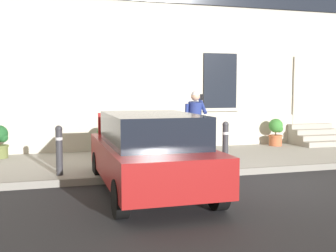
{
  "coord_description": "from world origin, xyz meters",
  "views": [
    {
      "loc": [
        -4.19,
        -7.53,
        1.95
      ],
      "look_at": [
        -1.49,
        1.6,
        1.1
      ],
      "focal_mm": 44.59,
      "sensor_mm": 36.0,
      "label": 1
    }
  ],
  "objects_px": {
    "planter_charcoal": "(106,138)",
    "hatchback_car_red": "(150,151)",
    "planter_olive": "(0,141)",
    "planter_cream": "(198,135)",
    "bollard_far_left": "(59,148)",
    "planter_terracotta": "(276,131)",
    "person_on_phone": "(194,121)",
    "bollard_near_person": "(225,142)"
  },
  "relations": [
    {
      "from": "planter_cream",
      "to": "bollard_near_person",
      "type": "bearing_deg",
      "value": -95.96
    },
    {
      "from": "planter_olive",
      "to": "planter_terracotta",
      "type": "height_order",
      "value": "same"
    },
    {
      "from": "bollard_far_left",
      "to": "planter_charcoal",
      "type": "xyz_separation_m",
      "value": [
        1.31,
        2.46,
        -0.11
      ]
    },
    {
      "from": "planter_charcoal",
      "to": "bollard_far_left",
      "type": "bearing_deg",
      "value": -118.05
    },
    {
      "from": "bollard_near_person",
      "to": "planter_olive",
      "type": "relative_size",
      "value": 1.22
    },
    {
      "from": "planter_terracotta",
      "to": "hatchback_car_red",
      "type": "bearing_deg",
      "value": -141.12
    },
    {
      "from": "planter_olive",
      "to": "planter_charcoal",
      "type": "relative_size",
      "value": 1.0
    },
    {
      "from": "hatchback_car_red",
      "to": "bollard_far_left",
      "type": "distance_m",
      "value": 2.13
    },
    {
      "from": "hatchback_car_red",
      "to": "bollard_near_person",
      "type": "distance_m",
      "value": 2.6
    },
    {
      "from": "planter_charcoal",
      "to": "planter_cream",
      "type": "bearing_deg",
      "value": 1.19
    },
    {
      "from": "planter_olive",
      "to": "bollard_near_person",
      "type": "bearing_deg",
      "value": -27.21
    },
    {
      "from": "bollard_near_person",
      "to": "planter_charcoal",
      "type": "relative_size",
      "value": 1.22
    },
    {
      "from": "planter_charcoal",
      "to": "planter_cream",
      "type": "distance_m",
      "value": 2.72
    },
    {
      "from": "bollard_near_person",
      "to": "person_on_phone",
      "type": "relative_size",
      "value": 0.6
    },
    {
      "from": "planter_olive",
      "to": "planter_terracotta",
      "type": "xyz_separation_m",
      "value": [
        8.15,
        0.08,
        0.0
      ]
    },
    {
      "from": "person_on_phone",
      "to": "planter_terracotta",
      "type": "height_order",
      "value": "person_on_phone"
    },
    {
      "from": "bollard_far_left",
      "to": "person_on_phone",
      "type": "bearing_deg",
      "value": 13.66
    },
    {
      "from": "hatchback_car_red",
      "to": "person_on_phone",
      "type": "height_order",
      "value": "person_on_phone"
    },
    {
      "from": "hatchback_car_red",
      "to": "planter_charcoal",
      "type": "height_order",
      "value": "hatchback_car_red"
    },
    {
      "from": "bollard_far_left",
      "to": "planter_terracotta",
      "type": "relative_size",
      "value": 1.22
    },
    {
      "from": "hatchback_car_red",
      "to": "planter_cream",
      "type": "distance_m",
      "value": 4.63
    },
    {
      "from": "planter_charcoal",
      "to": "planter_terracotta",
      "type": "distance_m",
      "value": 5.44
    },
    {
      "from": "planter_olive",
      "to": "hatchback_car_red",
      "type": "bearing_deg",
      "value": -53.66
    },
    {
      "from": "planter_charcoal",
      "to": "hatchback_car_red",
      "type": "bearing_deg",
      "value": -85.85
    },
    {
      "from": "hatchback_car_red",
      "to": "bollard_far_left",
      "type": "relative_size",
      "value": 3.9
    },
    {
      "from": "bollard_near_person",
      "to": "person_on_phone",
      "type": "bearing_deg",
      "value": 120.99
    },
    {
      "from": "planter_terracotta",
      "to": "bollard_near_person",
      "type": "bearing_deg",
      "value": -137.41
    },
    {
      "from": "planter_olive",
      "to": "planter_charcoal",
      "type": "height_order",
      "value": "same"
    },
    {
      "from": "planter_charcoal",
      "to": "person_on_phone",
      "type": "bearing_deg",
      "value": -40.0
    },
    {
      "from": "planter_charcoal",
      "to": "planter_terracotta",
      "type": "xyz_separation_m",
      "value": [
        5.44,
        0.28,
        0.0
      ]
    },
    {
      "from": "planter_olive",
      "to": "planter_cream",
      "type": "height_order",
      "value": "same"
    },
    {
      "from": "hatchback_car_red",
      "to": "bollard_near_person",
      "type": "relative_size",
      "value": 3.9
    },
    {
      "from": "hatchback_car_red",
      "to": "person_on_phone",
      "type": "xyz_separation_m",
      "value": [
        1.69,
        2.22,
        0.36
      ]
    },
    {
      "from": "bollard_near_person",
      "to": "planter_terracotta",
      "type": "bearing_deg",
      "value": 42.59
    },
    {
      "from": "person_on_phone",
      "to": "planter_cream",
      "type": "bearing_deg",
      "value": 54.0
    },
    {
      "from": "hatchback_car_red",
      "to": "planter_charcoal",
      "type": "distance_m",
      "value": 3.89
    },
    {
      "from": "planter_olive",
      "to": "planter_cream",
      "type": "bearing_deg",
      "value": -1.55
    },
    {
      "from": "bollard_near_person",
      "to": "bollard_far_left",
      "type": "xyz_separation_m",
      "value": [
        -3.76,
        0.0,
        0.0
      ]
    },
    {
      "from": "hatchback_car_red",
      "to": "bollard_near_person",
      "type": "xyz_separation_m",
      "value": [
        2.17,
        1.42,
        -0.08
      ]
    },
    {
      "from": "bollard_near_person",
      "to": "planter_charcoal",
      "type": "height_order",
      "value": "bollard_near_person"
    },
    {
      "from": "planter_charcoal",
      "to": "planter_cream",
      "type": "relative_size",
      "value": 1.0
    },
    {
      "from": "bollard_near_person",
      "to": "planter_charcoal",
      "type": "distance_m",
      "value": 3.47
    }
  ]
}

